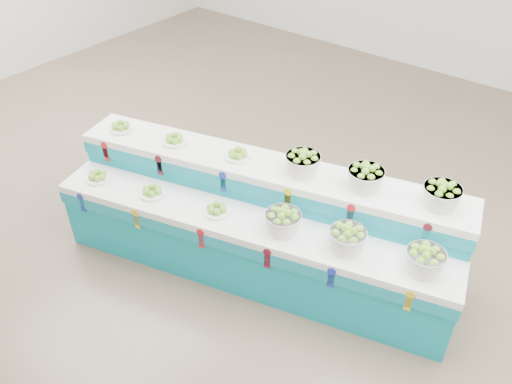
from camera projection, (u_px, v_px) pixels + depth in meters
ground at (218, 213)px, 5.68m from camera, size 10.00×10.00×0.00m
display_stand at (256, 223)px, 4.77m from camera, size 3.79×1.87×1.02m
plate_lower_left at (98, 176)px, 4.93m from camera, size 0.29×0.29×0.09m
plate_lower_mid at (152, 191)px, 4.75m from camera, size 0.29×0.29×0.09m
plate_lower_right at (217, 209)px, 4.54m from camera, size 0.29×0.29×0.09m
basket_lower_left at (283, 221)px, 4.31m from camera, size 0.37×0.37×0.22m
basket_lower_mid at (347, 238)px, 4.14m from camera, size 0.37×0.37×0.22m
basket_lower_right at (425, 260)px, 3.95m from camera, size 0.37×0.37×0.22m
plate_upper_left at (121, 126)px, 5.08m from camera, size 0.29×0.29×0.09m
plate_upper_mid at (174, 139)px, 4.90m from camera, size 0.29×0.29×0.09m
plate_upper_right at (238, 154)px, 4.69m from camera, size 0.29×0.29×0.09m
basket_upper_left at (303, 163)px, 4.46m from camera, size 0.37×0.37×0.22m
basket_upper_mid at (366, 177)px, 4.29m from camera, size 0.37×0.37×0.22m
basket_upper_right at (442, 195)px, 4.10m from camera, size 0.37×0.37×0.22m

